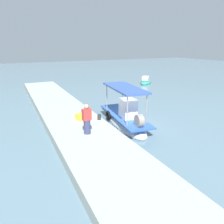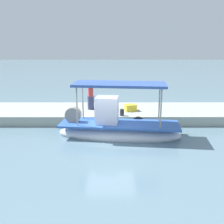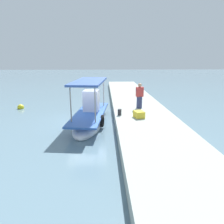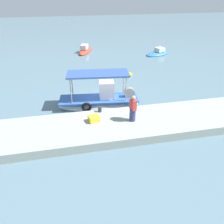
{
  "view_description": "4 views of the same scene",
  "coord_description": "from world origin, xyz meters",
  "px_view_note": "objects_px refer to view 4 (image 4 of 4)",
  "views": [
    {
      "loc": [
        12.11,
        -7.36,
        5.54
      ],
      "look_at": [
        -0.42,
        -1.21,
        1.06
      ],
      "focal_mm": 34.0,
      "sensor_mm": 36.0,
      "label": 1
    },
    {
      "loc": [
        -0.03,
        12.69,
        4.65
      ],
      "look_at": [
        -0.05,
        -1.38,
        0.98
      ],
      "focal_mm": 43.32,
      "sensor_mm": 36.0,
      "label": 2
    },
    {
      "loc": [
        -13.2,
        -1.16,
        4.08
      ],
      "look_at": [
        -0.82,
        -1.61,
        0.84
      ],
      "focal_mm": 33.53,
      "sensor_mm": 36.0,
      "label": 3
    },
    {
      "loc": [
        -2.46,
        -15.08,
        8.13
      ],
      "look_at": [
        0.12,
        -2.66,
        0.78
      ],
      "focal_mm": 34.97,
      "sensor_mm": 36.0,
      "label": 4
    }
  ],
  "objects_px": {
    "fisherman_near_bollard": "(133,110)",
    "moored_boat_mid": "(158,54)",
    "main_fishing_boat": "(100,101)",
    "marker_buoy": "(130,75)",
    "cargo_crate": "(94,118)",
    "moored_boat_far": "(85,50)",
    "mooring_bollard": "(100,109)"
  },
  "relations": [
    {
      "from": "fisherman_near_bollard",
      "to": "moored_boat_mid",
      "type": "relative_size",
      "value": 0.44
    },
    {
      "from": "main_fishing_boat",
      "to": "marker_buoy",
      "type": "relative_size",
      "value": 12.36
    },
    {
      "from": "marker_buoy",
      "to": "cargo_crate",
      "type": "bearing_deg",
      "value": -118.86
    },
    {
      "from": "cargo_crate",
      "to": "marker_buoy",
      "type": "height_order",
      "value": "cargo_crate"
    },
    {
      "from": "moored_boat_mid",
      "to": "moored_boat_far",
      "type": "bearing_deg",
      "value": 160.42
    },
    {
      "from": "fisherman_near_bollard",
      "to": "moored_boat_far",
      "type": "height_order",
      "value": "fisherman_near_bollard"
    },
    {
      "from": "mooring_bollard",
      "to": "moored_boat_far",
      "type": "distance_m",
      "value": 18.27
    },
    {
      "from": "moored_boat_mid",
      "to": "marker_buoy",
      "type": "bearing_deg",
      "value": -130.16
    },
    {
      "from": "mooring_bollard",
      "to": "main_fishing_boat",
      "type": "bearing_deg",
      "value": 80.95
    },
    {
      "from": "marker_buoy",
      "to": "moored_boat_far",
      "type": "bearing_deg",
      "value": 109.07
    },
    {
      "from": "main_fishing_boat",
      "to": "moored_boat_mid",
      "type": "xyz_separation_m",
      "value": [
        10.0,
        13.0,
        -0.34
      ]
    },
    {
      "from": "cargo_crate",
      "to": "marker_buoy",
      "type": "relative_size",
      "value": 1.28
    },
    {
      "from": "moored_boat_far",
      "to": "cargo_crate",
      "type": "bearing_deg",
      "value": -93.93
    },
    {
      "from": "fisherman_near_bollard",
      "to": "marker_buoy",
      "type": "bearing_deg",
      "value": 75.1
    },
    {
      "from": "main_fishing_boat",
      "to": "cargo_crate",
      "type": "distance_m",
      "value": 3.11
    },
    {
      "from": "mooring_bollard",
      "to": "fisherman_near_bollard",
      "type": "bearing_deg",
      "value": -39.42
    },
    {
      "from": "main_fishing_boat",
      "to": "cargo_crate",
      "type": "height_order",
      "value": "main_fishing_boat"
    },
    {
      "from": "main_fishing_boat",
      "to": "mooring_bollard",
      "type": "xyz_separation_m",
      "value": [
        -0.29,
        -1.85,
        0.29
      ]
    },
    {
      "from": "moored_boat_mid",
      "to": "main_fishing_boat",
      "type": "bearing_deg",
      "value": -127.57
    },
    {
      "from": "mooring_bollard",
      "to": "moored_boat_far",
      "type": "bearing_deg",
      "value": 87.6
    },
    {
      "from": "moored_boat_far",
      "to": "marker_buoy",
      "type": "bearing_deg",
      "value": -70.93
    },
    {
      "from": "mooring_bollard",
      "to": "cargo_crate",
      "type": "bearing_deg",
      "value": -116.63
    },
    {
      "from": "fisherman_near_bollard",
      "to": "marker_buoy",
      "type": "xyz_separation_m",
      "value": [
        2.49,
        9.36,
        -1.28
      ]
    },
    {
      "from": "fisherman_near_bollard",
      "to": "moored_boat_mid",
      "type": "xyz_separation_m",
      "value": [
        8.42,
        16.39,
        -1.24
      ]
    },
    {
      "from": "marker_buoy",
      "to": "moored_boat_far",
      "type": "height_order",
      "value": "moored_boat_far"
    },
    {
      "from": "fisherman_near_bollard",
      "to": "mooring_bollard",
      "type": "xyz_separation_m",
      "value": [
        -1.87,
        1.54,
        -0.61
      ]
    },
    {
      "from": "mooring_bollard",
      "to": "cargo_crate",
      "type": "distance_m",
      "value": 1.26
    },
    {
      "from": "mooring_bollard",
      "to": "moored_boat_far",
      "type": "relative_size",
      "value": 0.08
    },
    {
      "from": "fisherman_near_bollard",
      "to": "cargo_crate",
      "type": "height_order",
      "value": "fisherman_near_bollard"
    },
    {
      "from": "fisherman_near_bollard",
      "to": "moored_boat_mid",
      "type": "distance_m",
      "value": 18.47
    },
    {
      "from": "fisherman_near_bollard",
      "to": "marker_buoy",
      "type": "height_order",
      "value": "fisherman_near_bollard"
    },
    {
      "from": "fisherman_near_bollard",
      "to": "moored_boat_far",
      "type": "xyz_separation_m",
      "value": [
        -1.11,
        19.78,
        -1.16
      ]
    }
  ]
}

